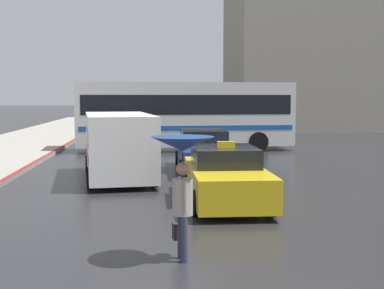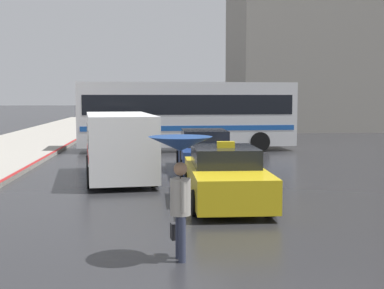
{
  "view_description": "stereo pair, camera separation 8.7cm",
  "coord_description": "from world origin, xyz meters",
  "px_view_note": "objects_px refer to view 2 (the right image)",
  "views": [
    {
      "loc": [
        -0.75,
        -5.18,
        2.7
      ],
      "look_at": [
        0.33,
        9.07,
        1.4
      ],
      "focal_mm": 50.0,
      "sensor_mm": 36.0,
      "label": 1
    },
    {
      "loc": [
        -0.66,
        -5.18,
        2.7
      ],
      "look_at": [
        0.33,
        9.07,
        1.4
      ],
      "focal_mm": 50.0,
      "sensor_mm": 36.0,
      "label": 2
    }
  ],
  "objects_px": {
    "taxi": "(225,177)",
    "sedan_red": "(205,152)",
    "ambulance_van": "(119,143)",
    "pedestrian_with_umbrella": "(180,162)",
    "city_bus": "(186,113)"
  },
  "relations": [
    {
      "from": "taxi",
      "to": "city_bus",
      "type": "relative_size",
      "value": 0.43
    },
    {
      "from": "ambulance_van",
      "to": "city_bus",
      "type": "bearing_deg",
      "value": -114.28
    },
    {
      "from": "pedestrian_with_umbrella",
      "to": "taxi",
      "type": "bearing_deg",
      "value": -26.3
    },
    {
      "from": "ambulance_van",
      "to": "pedestrian_with_umbrella",
      "type": "height_order",
      "value": "ambulance_van"
    },
    {
      "from": "sedan_red",
      "to": "ambulance_van",
      "type": "relative_size",
      "value": 0.88
    },
    {
      "from": "pedestrian_with_umbrella",
      "to": "ambulance_van",
      "type": "bearing_deg",
      "value": 0.0
    },
    {
      "from": "ambulance_van",
      "to": "city_bus",
      "type": "xyz_separation_m",
      "value": [
        2.73,
        9.07,
        0.68
      ]
    },
    {
      "from": "sedan_red",
      "to": "pedestrian_with_umbrella",
      "type": "bearing_deg",
      "value": 82.5
    },
    {
      "from": "ambulance_van",
      "to": "pedestrian_with_umbrella",
      "type": "distance_m",
      "value": 8.94
    },
    {
      "from": "sedan_red",
      "to": "city_bus",
      "type": "xyz_separation_m",
      "value": [
        -0.22,
        7.37,
        1.19
      ]
    },
    {
      "from": "taxi",
      "to": "sedan_red",
      "type": "height_order",
      "value": "taxi"
    },
    {
      "from": "city_bus",
      "to": "pedestrian_with_umbrella",
      "type": "bearing_deg",
      "value": 172.53
    },
    {
      "from": "ambulance_van",
      "to": "pedestrian_with_umbrella",
      "type": "relative_size",
      "value": 2.63
    },
    {
      "from": "taxi",
      "to": "city_bus",
      "type": "xyz_separation_m",
      "value": [
        -0.2,
        13.16,
        1.21
      ]
    },
    {
      "from": "ambulance_van",
      "to": "city_bus",
      "type": "relative_size",
      "value": 0.5
    }
  ]
}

